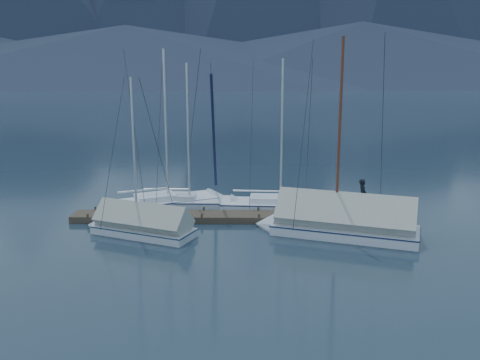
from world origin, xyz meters
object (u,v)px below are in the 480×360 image
sailboat_covered_far (135,226)px  person (362,196)px  sailboat_open_left (177,202)px  sailboat_open_right (289,206)px  sailboat_covered_near (332,224)px  sailboat_open_mid (198,204)px

sailboat_covered_far → person: sailboat_covered_far is taller
person → sailboat_covered_far: bearing=122.5°
sailboat_open_left → person: size_ratio=5.47×
sailboat_open_left → person: 10.79m
sailboat_open_right → sailboat_covered_far: bearing=-149.9°
sailboat_covered_near → person: (2.08, 2.81, 0.73)m
sailboat_covered_near → sailboat_open_mid: bearing=144.0°
person → sailboat_open_mid: bearing=94.4°
sailboat_open_left → sailboat_open_mid: size_ratio=1.09×
sailboat_open_mid → sailboat_covered_near: sailboat_covered_near is taller
sailboat_open_mid → person: size_ratio=5.00×
sailboat_open_mid → sailboat_open_right: sailboat_open_right is taller
sailboat_open_left → sailboat_covered_near: 9.93m
sailboat_covered_near → sailboat_open_right: bearing=110.8°
sailboat_open_mid → sailboat_covered_near: (7.08, -5.14, 0.36)m
sailboat_covered_near → sailboat_covered_far: size_ratio=1.25×
sailboat_open_left → sailboat_covered_near: (8.35, -5.35, 0.35)m
sailboat_open_mid → sailboat_covered_far: 5.82m
sailboat_open_mid → sailboat_open_left: bearing=170.6°
sailboat_open_mid → sailboat_open_right: (5.36, -0.60, 0.00)m
sailboat_open_right → sailboat_covered_near: 4.87m
sailboat_open_mid → sailboat_covered_near: size_ratio=0.87×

